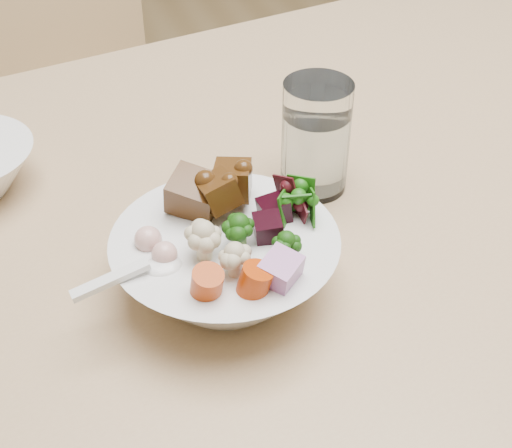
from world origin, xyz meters
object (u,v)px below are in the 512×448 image
dining_table (355,246)px  food_bowl (227,259)px  chair_far (85,127)px  water_glass (315,141)px

dining_table → food_bowl: (-0.18, -0.10, 0.11)m
chair_far → water_glass: size_ratio=7.35×
water_glass → food_bowl: bearing=-137.3°
dining_table → water_glass: (-0.05, 0.03, 0.13)m
food_bowl → water_glass: bearing=42.7°
food_bowl → water_glass: (0.13, 0.12, 0.02)m
dining_table → food_bowl: size_ratio=8.86×
dining_table → chair_far: chair_far is taller
dining_table → chair_far: (-0.24, 0.68, -0.18)m
dining_table → water_glass: water_glass is taller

